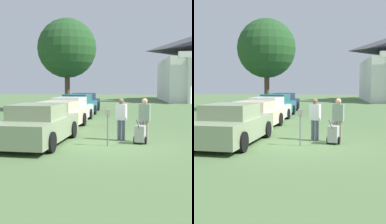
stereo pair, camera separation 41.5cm
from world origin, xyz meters
The scene contains 11 objects.
ground_plane centered at (0.00, 0.00, 0.00)m, with size 120.00×120.00×0.00m, color #517042.
parked_car_sage centered at (-2.51, -0.16, 0.70)m, with size 2.35×4.86×1.50m.
parked_car_cream centered at (-2.51, 3.56, 0.66)m, with size 2.26×5.20×1.41m.
parked_car_white centered at (-2.51, 6.78, 0.68)m, with size 2.29×5.35×1.47m.
parked_car_teal centered at (-2.51, 9.97, 0.72)m, with size 2.30×5.11×1.56m.
parked_car_navy centered at (-2.51, 13.68, 0.72)m, with size 2.22×4.86×1.53m.
parking_meter centered at (0.07, -0.36, 0.93)m, with size 0.18×0.09×1.33m.
person_worker centered at (0.55, 0.88, 0.94)m, with size 0.47×0.35×1.66m.
person_supervisor centered at (1.45, 0.58, 0.96)m, with size 0.46×0.33×1.69m.
equipment_cart centered at (1.26, 0.16, 0.39)m, with size 0.52×1.00×1.00m.
shade_tree centered at (-4.15, 14.90, 5.26)m, with size 4.98×4.98×7.77m.
Camera 1 is at (0.62, -11.48, 2.21)m, focal length 50.00 mm.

